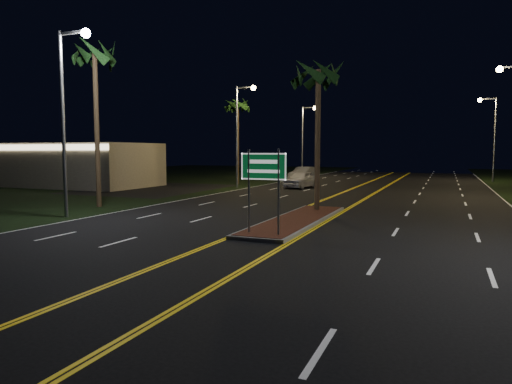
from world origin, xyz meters
The scene contains 14 objects.
ground centered at (0.00, 0.00, 0.00)m, with size 120.00×120.00×0.00m, color black.
grass_left centered at (-30.00, 25.00, 0.00)m, with size 40.00×110.00×0.01m, color black.
median_island centered at (0.00, 7.00, 0.08)m, with size 2.25×10.25×0.17m.
highway_sign centered at (0.00, 2.80, 2.40)m, with size 1.80×0.08×3.20m.
commercial_building centered at (-26.00, 19.99, 2.00)m, with size 15.00×8.12×4.00m.
streetlight_left_near centered at (-10.61, 4.00, 5.66)m, with size 1.91×0.44×9.00m.
streetlight_left_mid centered at (-10.61, 24.00, 5.66)m, with size 1.91×0.44×9.00m.
streetlight_left_far centered at (-10.61, 44.00, 5.66)m, with size 1.91×0.44×9.00m.
streetlight_right_far centered at (10.61, 42.00, 5.66)m, with size 1.91×0.44×9.00m.
palm_median centered at (0.00, 10.50, 7.28)m, with size 2.40×2.40×8.30m.
palm_left_near centered at (-12.50, 8.00, 8.68)m, with size 2.40×2.40×9.80m.
palm_left_far centered at (-12.80, 28.00, 7.75)m, with size 2.40×2.40×8.80m.
car_near centered at (-5.65, 26.15, 0.89)m, with size 2.29×5.35×1.78m, color silver.
car_far centered at (-8.15, 35.21, 0.90)m, with size 2.32×5.42×1.81m, color silver.
Camera 1 is at (6.31, -13.05, 3.27)m, focal length 32.00 mm.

